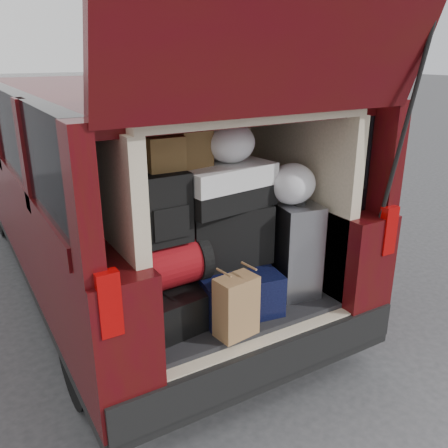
{
  "coord_description": "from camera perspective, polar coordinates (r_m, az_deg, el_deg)",
  "views": [
    {
      "loc": [
        -1.35,
        -2.11,
        2.03
      ],
      "look_at": [
        0.03,
        0.2,
        1.05
      ],
      "focal_mm": 38.0,
      "sensor_mm": 36.0,
      "label": 1
    }
  ],
  "objects": [
    {
      "name": "black_soft_case",
      "position": [
        2.89,
        0.29,
        -1.17
      ],
      "size": [
        0.54,
        0.36,
        0.36
      ],
      "primitive_type": "cube",
      "rotation": [
        0.0,
        0.0,
        -0.11
      ],
      "color": "black",
      "rests_on": "navy_hardshell"
    },
    {
      "name": "plastic_bag_right",
      "position": [
        2.91,
        8.21,
        4.81
      ],
      "size": [
        0.31,
        0.29,
        0.25
      ],
      "primitive_type": "ellipsoid",
      "rotation": [
        0.0,
        0.0,
        -0.07
      ],
      "color": "white",
      "rests_on": "silver_roller"
    },
    {
      "name": "grocery_sack_lower",
      "position": [
        2.56,
        -7.33,
        8.48
      ],
      "size": [
        0.2,
        0.17,
        0.18
      ],
      "primitive_type": "cube",
      "rotation": [
        0.0,
        0.0,
        -0.03
      ],
      "color": "brown",
      "rests_on": "backpack"
    },
    {
      "name": "red_duffel",
      "position": [
        2.7,
        -6.67,
        -4.71
      ],
      "size": [
        0.44,
        0.3,
        0.28
      ],
      "primitive_type": "cube",
      "rotation": [
        0.0,
        0.0,
        0.05
      ],
      "color": "maroon",
      "rests_on": "black_hardshell"
    },
    {
      "name": "ground",
      "position": [
        3.22,
        1.45,
        -19.01
      ],
      "size": [
        80.0,
        80.0,
        0.0
      ],
      "primitive_type": "plane",
      "color": "#323235",
      "rests_on": "ground"
    },
    {
      "name": "kraft_bag",
      "position": [
        2.62,
        1.47,
        -9.89
      ],
      "size": [
        0.24,
        0.17,
        0.35
      ],
      "primitive_type": "cube",
      "rotation": [
        0.0,
        0.0,
        0.13
      ],
      "color": "#AA774C",
      "rests_on": "load_floor"
    },
    {
      "name": "navy_hardshell",
      "position": [
        2.96,
        0.76,
        -7.21
      ],
      "size": [
        0.56,
        0.65,
        0.25
      ],
      "primitive_type": "cube",
      "rotation": [
        0.0,
        0.0,
        -0.16
      ],
      "color": "black",
      "rests_on": "load_floor"
    },
    {
      "name": "twotone_duffel",
      "position": [
        2.76,
        0.26,
        4.55
      ],
      "size": [
        0.6,
        0.36,
        0.25
      ],
      "primitive_type": "cube",
      "rotation": [
        0.0,
        0.0,
        0.13
      ],
      "color": "white",
      "rests_on": "black_soft_case"
    },
    {
      "name": "silver_roller",
      "position": [
        3.08,
        8.1,
        -2.68
      ],
      "size": [
        0.32,
        0.44,
        0.6
      ],
      "primitive_type": "cube",
      "rotation": [
        0.0,
        0.0,
        -0.18
      ],
      "color": "silver",
      "rests_on": "load_floor"
    },
    {
      "name": "minivan",
      "position": [
        4.33,
        -11.69,
        4.63
      ],
      "size": [
        1.9,
        5.35,
        2.77
      ],
      "color": "black",
      "rests_on": "ground"
    },
    {
      "name": "plastic_bag_center",
      "position": [
        2.77,
        0.76,
        9.75
      ],
      "size": [
        0.32,
        0.31,
        0.23
      ],
      "primitive_type": "ellipsoid",
      "rotation": [
        0.0,
        0.0,
        0.12
      ],
      "color": "white",
      "rests_on": "twotone_duffel"
    },
    {
      "name": "load_floor",
      "position": [
        3.25,
        -1.16,
        -12.62
      ],
      "size": [
        1.24,
        1.05,
        0.55
      ],
      "primitive_type": "cube",
      "color": "black",
      "rests_on": "ground"
    },
    {
      "name": "black_hardshell",
      "position": [
        2.82,
        -7.38,
        -9.28
      ],
      "size": [
        0.46,
        0.59,
        0.22
      ],
      "primitive_type": "cube",
      "rotation": [
        0.0,
        0.0,
        0.12
      ],
      "color": "black",
      "rests_on": "load_floor"
    },
    {
      "name": "backpack",
      "position": [
        2.55,
        -7.18,
        1.87
      ],
      "size": [
        0.27,
        0.17,
        0.39
      ],
      "primitive_type": "cube",
      "rotation": [
        0.0,
        0.0,
        0.02
      ],
      "color": "black",
      "rests_on": "red_duffel"
    },
    {
      "name": "grocery_sack_upper",
      "position": [
        2.69,
        -4.05,
        9.1
      ],
      "size": [
        0.23,
        0.2,
        0.2
      ],
      "primitive_type": "cube",
      "rotation": [
        0.0,
        0.0,
        0.18
      ],
      "color": "brown",
      "rests_on": "twotone_duffel"
    }
  ]
}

